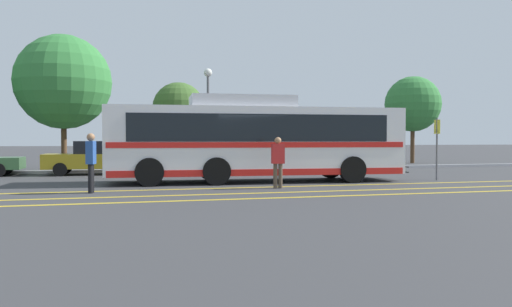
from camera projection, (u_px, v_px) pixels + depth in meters
name	position (u px, v px, depth m)	size (l,w,h in m)	color
ground_plane	(246.00, 182.00, 18.96)	(220.00, 220.00, 0.00)	#38383A
lane_strip_0	(272.00, 187.00, 17.05)	(0.20, 31.09, 0.01)	gold
lane_strip_1	(288.00, 192.00, 15.36)	(0.20, 31.09, 0.01)	gold
lane_strip_2	(303.00, 197.00, 14.07)	(0.20, 31.09, 0.01)	gold
curb_strip	(222.00, 169.00, 25.88)	(39.09, 0.36, 0.15)	#99999E
transit_bus	(256.00, 139.00, 19.13)	(11.53, 3.27, 3.27)	silver
parked_car_1	(94.00, 158.00, 23.11)	(4.37, 1.95, 1.55)	olive
pedestrian_0	(278.00, 159.00, 16.56)	(0.44, 0.25, 1.71)	brown
pedestrian_1	(91.00, 159.00, 15.13)	(0.29, 0.45, 1.82)	black
bus_stop_sign	(437.00, 141.00, 19.84)	(0.07, 0.40, 2.46)	#59595E
street_lamp	(208.00, 99.00, 27.02)	(0.45, 0.45, 5.47)	#59595E
tree_0	(413.00, 104.00, 34.04)	(3.77, 3.77, 5.93)	#513823
tree_2	(63.00, 82.00, 25.53)	(4.82, 4.82, 6.98)	#513823
tree_3	(179.00, 109.00, 29.66)	(3.10, 3.10, 5.02)	#513823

